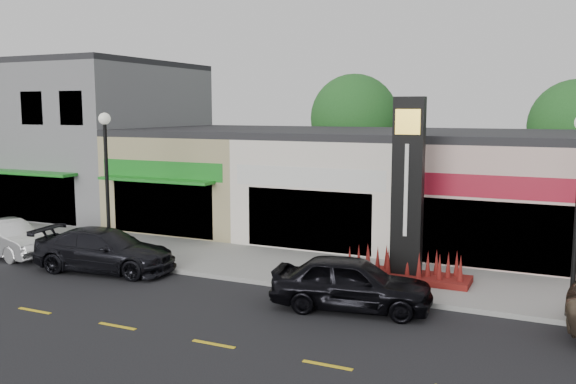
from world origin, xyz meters
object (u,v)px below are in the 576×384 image
lamp_west_near (107,170)px  pylon_sign (407,216)px  car_white_van (6,239)px  car_black_sedan (352,283)px  car_dark_sedan (105,250)px

lamp_west_near → pylon_sign: pylon_sign is taller
lamp_west_near → car_white_van: lamp_west_near is taller
car_white_van → car_black_sedan: 14.42m
pylon_sign → car_white_van: pylon_sign is taller
car_dark_sedan → car_black_sedan: car_black_sedan is taller
pylon_sign → car_dark_sedan: pylon_sign is taller
lamp_west_near → car_white_van: size_ratio=1.28×
car_white_van → car_dark_sedan: bearing=-83.5°
car_dark_sedan → car_white_van: bearing=81.0°
lamp_west_near → car_black_sedan: lamp_west_near is taller
lamp_west_near → car_dark_sedan: lamp_west_near is taller
lamp_west_near → car_dark_sedan: bearing=-55.0°
lamp_west_near → pylon_sign: (11.00, 1.70, -1.20)m
pylon_sign → car_white_van: (-15.19, -2.80, -1.57)m
car_dark_sedan → car_black_sedan: 9.38m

